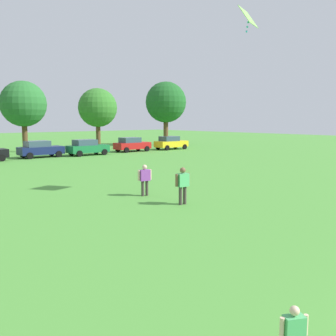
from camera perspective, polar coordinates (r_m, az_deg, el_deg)
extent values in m
cube|color=#4CB266|center=(6.52, 18.55, -21.86)|extent=(0.37, 0.31, 0.35)
cylinder|color=beige|center=(6.42, 16.89, -22.17)|extent=(0.07, 0.07, 0.33)
cylinder|color=beige|center=(6.61, 20.16, -21.40)|extent=(0.07, 0.07, 0.33)
sphere|color=beige|center=(6.40, 18.65, -19.82)|extent=(0.15, 0.15, 0.15)
cylinder|color=#3F3833|center=(16.83, 1.90, -4.23)|extent=(0.15, 0.15, 0.82)
cylinder|color=#3F3833|center=(16.99, 2.55, -4.13)|extent=(0.15, 0.15, 0.82)
cube|color=#4CB266|center=(16.78, 2.24, -1.83)|extent=(0.57, 0.34, 0.58)
cylinder|color=brown|center=(16.57, 1.32, -1.88)|extent=(0.12, 0.12, 0.55)
cylinder|color=brown|center=(16.99, 3.14, -1.66)|extent=(0.12, 0.12, 0.55)
sphere|color=brown|center=(16.72, 2.25, -0.34)|extent=(0.26, 0.26, 0.26)
cylinder|color=#3F3833|center=(18.88, -3.23, -3.05)|extent=(0.14, 0.14, 0.77)
cylinder|color=#3F3833|center=(18.78, -3.86, -3.11)|extent=(0.14, 0.14, 0.77)
cube|color=purple|center=(18.72, -3.56, -1.10)|extent=(0.56, 0.38, 0.55)
cylinder|color=beige|center=(18.86, -2.69, -0.98)|extent=(0.11, 0.11, 0.51)
cylinder|color=beige|center=(18.58, -4.45, -1.12)|extent=(0.11, 0.11, 0.51)
sphere|color=beige|center=(18.66, -3.57, 0.15)|extent=(0.24, 0.24, 0.24)
cube|color=#8CD859|center=(19.94, 12.07, 21.49)|extent=(1.51, 1.05, 0.87)
sphere|color=#3FBFE5|center=(19.88, 12.05, 20.79)|extent=(0.10, 0.10, 0.10)
sphere|color=#3FBFE5|center=(19.79, 11.94, 20.20)|extent=(0.10, 0.10, 0.10)
sphere|color=#3FBFE5|center=(19.70, 11.83, 19.60)|extent=(0.10, 0.10, 0.10)
cylinder|color=black|center=(37.35, -23.89, 1.41)|extent=(0.64, 0.22, 0.64)
cube|color=#141E4C|center=(39.76, -18.70, 2.53)|extent=(4.30, 1.80, 0.76)
cube|color=#334756|center=(39.59, -19.21, 3.48)|extent=(2.24, 1.58, 0.60)
cylinder|color=black|center=(41.17, -17.25, 2.21)|extent=(0.64, 0.22, 0.64)
cylinder|color=black|center=(39.53, -16.23, 2.05)|extent=(0.64, 0.22, 0.64)
cylinder|color=black|center=(40.13, -21.09, 1.92)|extent=(0.64, 0.22, 0.64)
cylinder|color=black|center=(38.44, -20.21, 1.74)|extent=(0.64, 0.22, 0.64)
cube|color=#196B38|center=(40.86, -12.03, 2.88)|extent=(4.30, 1.80, 0.76)
cube|color=#334756|center=(40.66, -12.48, 3.81)|extent=(2.24, 1.58, 0.60)
cylinder|color=black|center=(42.38, -10.85, 2.55)|extent=(0.64, 0.22, 0.64)
cylinder|color=black|center=(40.83, -9.61, 2.40)|extent=(0.64, 0.22, 0.64)
cylinder|color=black|center=(41.04, -14.41, 2.30)|extent=(0.64, 0.22, 0.64)
cylinder|color=black|center=(39.43, -13.27, 2.13)|extent=(0.64, 0.22, 0.64)
cube|color=red|center=(44.80, -5.41, 3.39)|extent=(4.30, 1.80, 0.76)
cube|color=#334756|center=(44.56, -5.79, 4.25)|extent=(2.24, 1.58, 0.60)
cylinder|color=black|center=(46.40, -4.56, 3.07)|extent=(0.64, 0.22, 0.64)
cylinder|color=black|center=(44.95, -3.22, 2.94)|extent=(0.64, 0.22, 0.64)
cylinder|color=black|center=(44.77, -7.60, 2.87)|extent=(0.64, 0.22, 0.64)
cylinder|color=black|center=(43.26, -6.32, 2.74)|extent=(0.64, 0.22, 0.64)
cube|color=yellow|center=(47.79, 0.51, 3.68)|extent=(4.30, 1.80, 0.76)
cube|color=#334756|center=(47.53, 0.20, 4.48)|extent=(2.24, 1.58, 0.60)
cylinder|color=black|center=(49.45, 1.12, 3.36)|extent=(0.64, 0.22, 0.64)
cylinder|color=black|center=(48.12, 2.53, 3.24)|extent=(0.64, 0.22, 0.64)
cylinder|color=black|center=(47.58, -1.54, 3.20)|extent=(0.64, 0.22, 0.64)
cylinder|color=black|center=(46.19, -0.14, 3.08)|extent=(0.64, 0.22, 0.64)
cylinder|color=brown|center=(47.04, -20.86, 4.31)|extent=(0.61, 0.61, 3.33)
sphere|color=#286B2D|center=(47.02, -21.08, 9.07)|extent=(5.26, 5.26, 5.26)
cylinder|color=brown|center=(50.09, -10.52, 4.74)|extent=(0.58, 0.58, 3.17)
sphere|color=#337528|center=(50.06, -10.62, 8.98)|extent=(5.00, 5.00, 5.00)
cylinder|color=brown|center=(55.65, -0.33, 5.42)|extent=(0.69, 0.69, 3.76)
sphere|color=#1E5B23|center=(55.67, -0.34, 9.95)|extent=(5.94, 5.94, 5.94)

